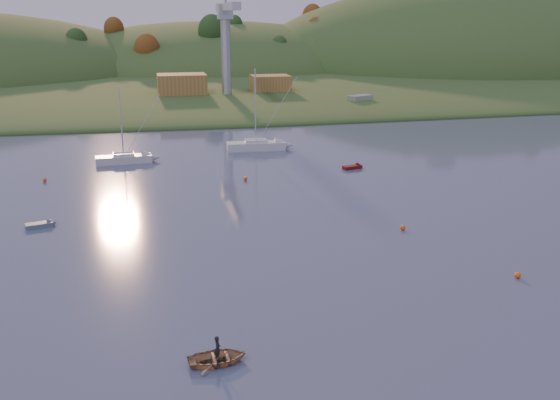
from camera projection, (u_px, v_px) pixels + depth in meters
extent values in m
cube|color=#365522|center=(185.00, 68.00, 246.50)|extent=(620.00, 220.00, 1.50)
ellipsoid|color=#365522|center=(201.00, 85.00, 185.65)|extent=(640.00, 150.00, 7.00)
ellipsoid|color=#365522|center=(216.00, 71.00, 229.81)|extent=(140.00, 120.00, 36.00)
ellipsoid|color=#365522|center=(448.00, 71.00, 233.05)|extent=(150.00, 130.00, 60.00)
cube|color=slate|center=(239.00, 99.00, 146.07)|extent=(42.00, 16.00, 2.40)
cube|color=#9E6734|center=(182.00, 85.00, 143.33)|extent=(11.00, 8.00, 4.80)
cube|color=#9E6734|center=(270.00, 84.00, 148.65)|extent=(9.00, 7.00, 4.00)
cylinder|color=#B7B7BC|center=(226.00, 55.00, 140.66)|extent=(2.20, 2.20, 18.00)
cube|color=#B7B7BC|center=(225.00, 12.00, 137.93)|extent=(3.20, 3.20, 3.20)
cube|color=#B7B7BC|center=(230.00, 6.00, 129.22)|extent=(1.80, 18.00, 1.60)
cube|color=#B7B7BC|center=(222.00, 7.00, 142.33)|extent=(1.80, 10.00, 1.60)
cube|color=silver|center=(124.00, 159.00, 88.93)|extent=(7.93, 2.90, 1.07)
cube|color=silver|center=(124.00, 155.00, 88.76)|extent=(3.04, 1.96, 0.68)
cylinder|color=silver|center=(121.00, 122.00, 87.38)|extent=(0.18, 0.18, 9.73)
cylinder|color=silver|center=(123.00, 154.00, 88.69)|extent=(3.11, 0.35, 0.12)
cylinder|color=silver|center=(123.00, 153.00, 88.66)|extent=(2.74, 0.56, 0.36)
cube|color=silver|center=(256.00, 146.00, 97.36)|extent=(9.17, 3.19, 1.24)
cube|color=silver|center=(256.00, 142.00, 97.16)|extent=(3.49, 2.21, 0.79)
cylinder|color=silver|center=(255.00, 106.00, 95.56)|extent=(0.18, 0.18, 11.30)
cylinder|color=silver|center=(256.00, 140.00, 97.09)|extent=(3.62, 0.31, 0.12)
cylinder|color=silver|center=(256.00, 140.00, 97.06)|extent=(3.18, 0.53, 0.36)
imported|color=#A38059|center=(218.00, 358.00, 37.95)|extent=(3.82, 2.86, 0.75)
imported|color=black|center=(218.00, 352.00, 37.84)|extent=(0.42, 0.60, 1.58)
cube|color=#5E0E0D|center=(352.00, 167.00, 85.69)|extent=(2.84, 1.71, 0.44)
cone|color=#5E0E0D|center=(360.00, 166.00, 86.27)|extent=(1.17, 1.27, 1.06)
cube|color=slate|center=(39.00, 225.00, 62.22)|extent=(2.75, 1.75, 0.46)
cone|color=slate|center=(52.00, 223.00, 62.78)|extent=(1.15, 1.31, 1.12)
cube|color=#4F5B68|center=(360.00, 106.00, 138.15)|extent=(13.23, 9.03, 1.61)
cube|color=#B7B7BC|center=(360.00, 100.00, 137.77)|extent=(5.97, 4.57, 2.14)
sphere|color=#FB560D|center=(518.00, 275.00, 50.24)|extent=(0.50, 0.50, 0.50)
sphere|color=#FB560D|center=(403.00, 228.00, 61.40)|extent=(0.50, 0.50, 0.50)
sphere|color=#FB560D|center=(45.00, 180.00, 79.04)|extent=(0.50, 0.50, 0.50)
sphere|color=#FB560D|center=(245.00, 179.00, 79.67)|extent=(0.50, 0.50, 0.50)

